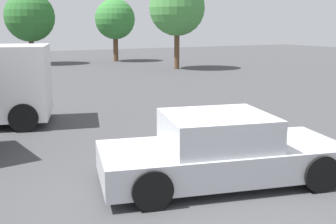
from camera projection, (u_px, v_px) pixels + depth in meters
name	position (u px, v px, depth m)	size (l,w,h in m)	color
ground_plane	(212.00, 190.00, 6.99)	(80.00, 80.00, 0.00)	#424244
sedan_foreground	(220.00, 151.00, 7.25)	(4.57, 2.72, 1.24)	#B7BABF
tree_back_left	(115.00, 19.00, 31.25)	(3.04, 3.04, 4.72)	brown
tree_back_center	(177.00, 8.00, 25.53)	(3.47, 3.47, 5.54)	brown
tree_far_right	(30.00, 17.00, 28.76)	(3.47, 3.47, 5.06)	brown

